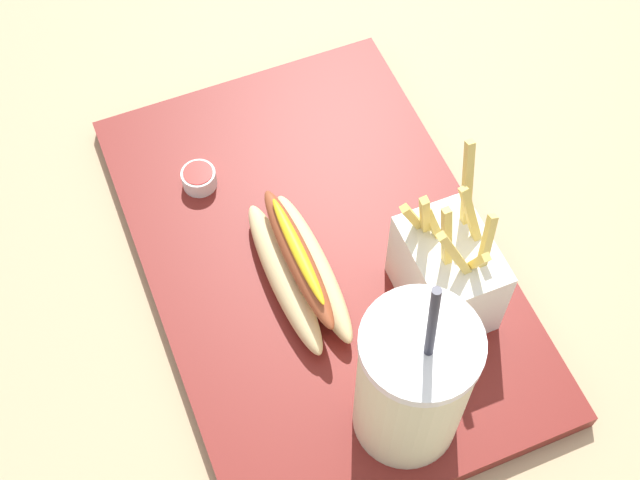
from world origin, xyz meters
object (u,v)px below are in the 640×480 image
(ketchup_cup_1, at_px, (199,178))
(fries_basket, at_px, (447,272))
(soda_cup, at_px, (413,383))
(hot_dog_1, at_px, (298,268))

(ketchup_cup_1, bearing_deg, fries_basket, 38.77)
(soda_cup, height_order, hot_dog_1, soda_cup)
(fries_basket, distance_m, hot_dog_1, 0.14)
(soda_cup, height_order, ketchup_cup_1, soda_cup)
(soda_cup, xyz_separation_m, ketchup_cup_1, (-0.31, -0.09, -0.07))
(fries_basket, bearing_deg, ketchup_cup_1, -141.23)
(fries_basket, xyz_separation_m, hot_dog_1, (-0.07, -0.12, -0.03))
(fries_basket, relative_size, ketchup_cup_1, 4.96)
(soda_cup, bearing_deg, hot_dog_1, -167.95)
(hot_dog_1, xyz_separation_m, ketchup_cup_1, (-0.14, -0.05, -0.01))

